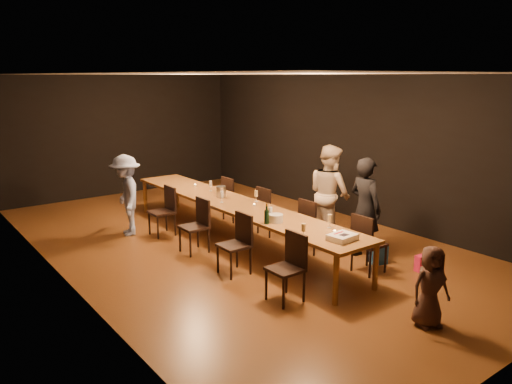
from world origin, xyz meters
TOP-DOWN VIEW (x-y plane):
  - ground at (0.00, 0.00)m, footprint 10.00×10.00m
  - room_shell at (0.00, 0.00)m, footprint 6.04×10.04m
  - table at (0.00, 0.00)m, footprint 0.90×6.00m
  - chair_right_0 at (0.85, -2.40)m, footprint 0.42×0.42m
  - chair_right_1 at (0.85, -1.20)m, footprint 0.42×0.42m
  - chair_right_2 at (0.85, 0.00)m, footprint 0.42×0.42m
  - chair_right_3 at (0.85, 1.20)m, footprint 0.42×0.42m
  - chair_left_0 at (-0.85, -2.40)m, footprint 0.42×0.42m
  - chair_left_1 at (-0.85, -1.20)m, footprint 0.42×0.42m
  - chair_left_2 at (-0.85, 0.00)m, footprint 0.42×0.42m
  - chair_left_3 at (-0.85, 1.20)m, footprint 0.42×0.42m
  - woman_birthday at (1.25, -1.94)m, footprint 0.43×0.64m
  - woman_tan at (1.44, -0.95)m, footprint 0.82×0.97m
  - man_blue at (-1.35, 1.64)m, footprint 0.81×1.11m
  - child at (0.09, -3.98)m, footprint 0.57×0.47m
  - gift_bag_red at (1.54, -2.88)m, footprint 0.23×0.14m
  - gift_bag_blue at (1.25, -2.28)m, footprint 0.29×0.24m
  - birthday_cake at (-0.01, -2.63)m, footprint 0.40×0.33m
  - plate_stack at (-0.18, -1.39)m, footprint 0.29×0.29m
  - champagne_bottle at (-0.35, -1.37)m, footprint 0.09×0.09m
  - ice_bucket at (0.05, 0.51)m, footprint 0.24×0.24m
  - wineglass_0 at (-0.37, -2.22)m, footprint 0.06×0.06m
  - wineglass_1 at (0.26, -2.11)m, footprint 0.06×0.06m
  - wineglass_2 at (-0.17, -1.24)m, footprint 0.06×0.06m
  - wineglass_3 at (0.35, -0.18)m, footprint 0.06×0.06m
  - wineglass_4 at (-0.17, 0.15)m, footprint 0.06×0.06m
  - wineglass_5 at (0.16, 1.05)m, footprint 0.06×0.06m
  - tealight_near at (0.15, -2.33)m, footprint 0.05×0.05m
  - tealight_mid at (0.15, -0.39)m, footprint 0.05×0.05m
  - tealight_far at (0.15, 1.64)m, footprint 0.05×0.05m

SIDE VIEW (x-z plane):
  - ground at x=0.00m, z-range 0.00..0.00m
  - gift_bag_red at x=1.54m, z-range 0.00..0.26m
  - gift_bag_blue at x=1.25m, z-range 0.00..0.31m
  - chair_right_0 at x=0.85m, z-range 0.00..0.93m
  - chair_right_1 at x=0.85m, z-range 0.00..0.93m
  - chair_right_2 at x=0.85m, z-range 0.00..0.93m
  - chair_right_3 at x=0.85m, z-range 0.00..0.93m
  - chair_left_0 at x=-0.85m, z-range 0.00..0.93m
  - chair_left_1 at x=-0.85m, z-range 0.00..0.93m
  - chair_left_2 at x=-0.85m, z-range 0.00..0.93m
  - chair_left_3 at x=-0.85m, z-range 0.00..0.93m
  - child at x=0.09m, z-range 0.00..1.01m
  - table at x=0.00m, z-range 0.33..1.08m
  - tealight_near at x=0.15m, z-range 0.75..0.78m
  - tealight_mid at x=0.15m, z-range 0.75..0.78m
  - tealight_far at x=0.15m, z-range 0.75..0.78m
  - man_blue at x=-1.35m, z-range 0.00..1.54m
  - birthday_cake at x=-0.01m, z-range 0.75..0.84m
  - plate_stack at x=-0.18m, z-range 0.75..0.88m
  - woman_birthday at x=1.25m, z-range 0.00..1.70m
  - ice_bucket at x=0.05m, z-range 0.75..0.96m
  - wineglass_0 at x=-0.37m, z-range 0.75..0.96m
  - wineglass_1 at x=0.26m, z-range 0.75..0.96m
  - wineglass_2 at x=-0.17m, z-range 0.75..0.96m
  - wineglass_3 at x=0.35m, z-range 0.75..0.96m
  - wineglass_4 at x=-0.17m, z-range 0.75..0.96m
  - wineglass_5 at x=0.16m, z-range 0.75..0.96m
  - woman_tan at x=1.44m, z-range 0.00..1.78m
  - champagne_bottle at x=-0.35m, z-range 0.75..1.07m
  - room_shell at x=0.00m, z-range 0.57..3.59m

